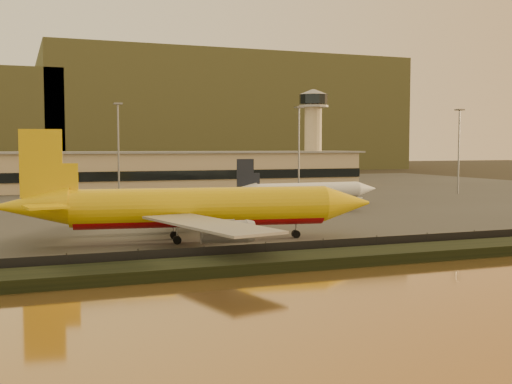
# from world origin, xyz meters

# --- Properties ---
(ground) EXTENTS (900.00, 900.00, 0.00)m
(ground) POSITION_xyz_m (0.00, 0.00, 0.00)
(ground) COLOR black
(ground) RESTS_ON ground
(embankment) EXTENTS (320.00, 7.00, 1.40)m
(embankment) POSITION_xyz_m (0.00, -17.00, 0.70)
(embankment) COLOR black
(embankment) RESTS_ON ground
(tarmac) EXTENTS (320.00, 220.00, 0.20)m
(tarmac) POSITION_xyz_m (0.00, 95.00, 0.10)
(tarmac) COLOR #2D2D2D
(tarmac) RESTS_ON ground
(perimeter_fence) EXTENTS (300.00, 0.05, 2.20)m
(perimeter_fence) POSITION_xyz_m (0.00, -13.00, 1.30)
(perimeter_fence) COLOR black
(perimeter_fence) RESTS_ON tarmac
(terminal_building) EXTENTS (202.00, 25.00, 12.60)m
(terminal_building) POSITION_xyz_m (-14.52, 125.55, 6.25)
(terminal_building) COLOR tan
(terminal_building) RESTS_ON tarmac
(control_tower) EXTENTS (11.20, 11.20, 35.50)m
(control_tower) POSITION_xyz_m (70.00, 131.00, 21.66)
(control_tower) COLOR tan
(control_tower) RESTS_ON tarmac
(apron_light_masts) EXTENTS (152.20, 12.20, 25.40)m
(apron_light_masts) POSITION_xyz_m (15.00, 75.00, 15.70)
(apron_light_masts) COLOR slate
(apron_light_masts) RESTS_ON tarmac
(distant_hills) EXTENTS (470.00, 160.00, 70.00)m
(distant_hills) POSITION_xyz_m (-20.74, 340.00, 31.39)
(distant_hills) COLOR brown
(distant_hills) RESTS_ON ground
(dhl_cargo_jet) EXTENTS (56.05, 54.37, 16.75)m
(dhl_cargo_jet) POSITION_xyz_m (-9.82, 6.36, 5.20)
(dhl_cargo_jet) COLOR gold
(dhl_cargo_jet) RESTS_ON tarmac
(white_narrowbody_jet) EXTENTS (39.44, 38.61, 11.36)m
(white_narrowbody_jet) POSITION_xyz_m (30.74, 53.83, 3.59)
(white_narrowbody_jet) COLOR white
(white_narrowbody_jet) RESTS_ON tarmac
(gse_vehicle_yellow) EXTENTS (4.22, 2.01, 1.87)m
(gse_vehicle_yellow) POSITION_xyz_m (10.90, 24.94, 1.14)
(gse_vehicle_yellow) COLOR gold
(gse_vehicle_yellow) RESTS_ON tarmac
(gse_vehicle_white) EXTENTS (4.12, 1.87, 1.85)m
(gse_vehicle_white) POSITION_xyz_m (-6.56, 32.90, 1.13)
(gse_vehicle_white) COLOR white
(gse_vehicle_white) RESTS_ON tarmac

